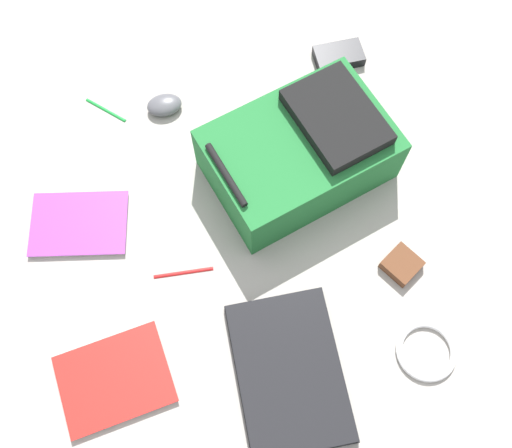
% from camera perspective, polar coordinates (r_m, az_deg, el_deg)
% --- Properties ---
extents(ground_plane, '(3.31, 3.31, 0.00)m').
position_cam_1_polar(ground_plane, '(1.47, -0.38, -1.09)').
color(ground_plane, gray).
extents(backpack, '(0.41, 0.50, 0.19)m').
position_cam_1_polar(backpack, '(1.47, 4.33, 6.92)').
color(backpack, '#1E662D').
rests_on(backpack, ground_plane).
extents(laptop, '(0.36, 0.24, 0.03)m').
position_cam_1_polar(laptop, '(1.37, 3.22, -14.07)').
color(laptop, black).
rests_on(laptop, ground_plane).
extents(book_manual, '(0.22, 0.27, 0.02)m').
position_cam_1_polar(book_manual, '(1.41, -13.49, -14.39)').
color(book_manual, silver).
rests_on(book_manual, ground_plane).
extents(book_red, '(0.21, 0.27, 0.01)m').
position_cam_1_polar(book_red, '(1.54, -16.73, 0.01)').
color(book_red, silver).
rests_on(book_red, ground_plane).
extents(computer_mouse, '(0.07, 0.09, 0.04)m').
position_cam_1_polar(computer_mouse, '(1.64, -8.85, 11.30)').
color(computer_mouse, '#4C4C51').
rests_on(computer_mouse, ground_plane).
extents(cable_coil, '(0.14, 0.14, 0.02)m').
position_cam_1_polar(cable_coil, '(1.44, 16.15, -11.72)').
color(cable_coil, silver).
rests_on(cable_coil, ground_plane).
extents(power_brick, '(0.08, 0.13, 0.03)m').
position_cam_1_polar(power_brick, '(1.73, 7.99, 15.80)').
color(power_brick, black).
rests_on(power_brick, ground_plane).
extents(pen_black, '(0.10, 0.10, 0.01)m').
position_cam_1_polar(pen_black, '(1.68, -14.33, 10.67)').
color(pen_black, '#198C33').
rests_on(pen_black, ground_plane).
extents(pen_blue, '(0.02, 0.15, 0.01)m').
position_cam_1_polar(pen_blue, '(1.44, -7.03, -4.65)').
color(pen_blue, red).
rests_on(pen_blue, ground_plane).
extents(earbud_pouch, '(0.11, 0.11, 0.03)m').
position_cam_1_polar(earbud_pouch, '(1.47, 13.91, -3.83)').
color(earbud_pouch, '#59331E').
rests_on(earbud_pouch, ground_plane).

